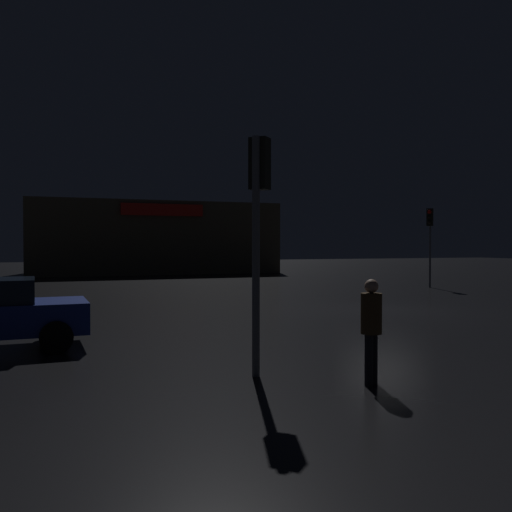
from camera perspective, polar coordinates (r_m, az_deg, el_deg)
The scene contains 5 objects.
ground_plane at distance 19.47m, azimuth 13.10°, elevation -5.53°, with size 120.00×120.00×0.00m, color black.
store_building at distance 44.68m, azimuth -10.64°, elevation 1.85°, with size 19.04×7.55×5.59m.
traffic_signal_opposite at distance 9.47m, azimuth 0.28°, elevation 5.57°, with size 0.42×0.42×4.12m.
traffic_signal_cross_left at distance 30.10m, azimuth 17.72°, elevation 2.94°, with size 0.42×0.42×4.17m.
pedestrian at distance 9.04m, azimuth 11.96°, elevation -6.91°, with size 0.47×0.47×1.71m.
Camera 1 is at (-10.69, -16.11, 2.27)m, focal length 38.25 mm.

